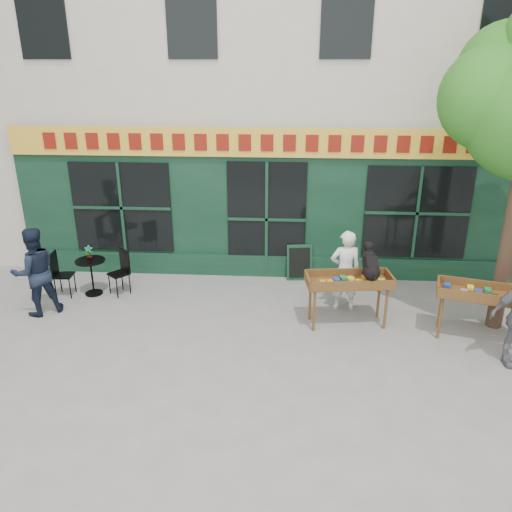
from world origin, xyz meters
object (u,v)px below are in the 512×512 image
object	(u,v)px
dog	(371,261)
bistro_table	(91,270)
man_left	(35,272)
woman	(345,270)
book_cart_right	(484,296)
book_cart_center	(349,283)

from	to	relation	value
dog	bistro_table	world-z (taller)	dog
dog	bistro_table	distance (m)	5.63
man_left	woman	bearing A→B (deg)	147.02
man_left	book_cart_right	bearing A→B (deg)	138.07
dog	book_cart_right	distance (m)	1.98
book_cart_center	bistro_table	distance (m)	5.24
woman	bistro_table	world-z (taller)	woman
book_cart_center	woman	bearing A→B (deg)	82.70
dog	man_left	bearing A→B (deg)	171.83
book_cart_right	book_cart_center	bearing A→B (deg)	-173.91
dog	woman	bearing A→B (deg)	109.26
dog	bistro_table	bearing A→B (deg)	162.45
man_left	dog	bearing A→B (deg)	140.23
book_cart_center	book_cart_right	world-z (taller)	same
book_cart_center	man_left	bearing A→B (deg)	172.27
book_cart_right	bistro_table	bearing A→B (deg)	-174.37
bistro_table	book_cart_right	bearing A→B (deg)	-10.19
book_cart_right	man_left	size ratio (longest dim) A/B	0.94
book_cart_right	woman	bearing A→B (deg)	171.04
book_cart_center	woman	size ratio (longest dim) A/B	0.98
book_cart_center	book_cart_right	size ratio (longest dim) A/B	0.97
dog	woman	world-z (taller)	woman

